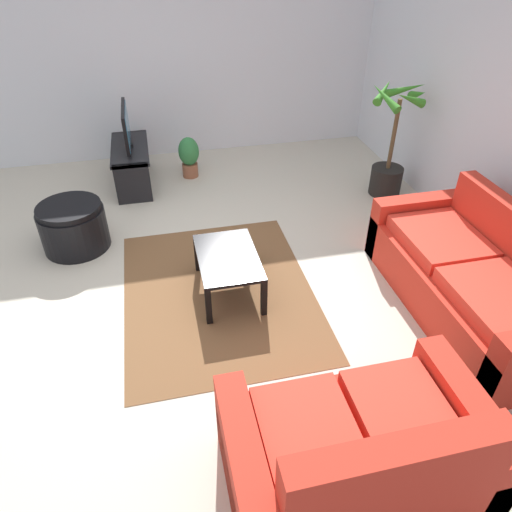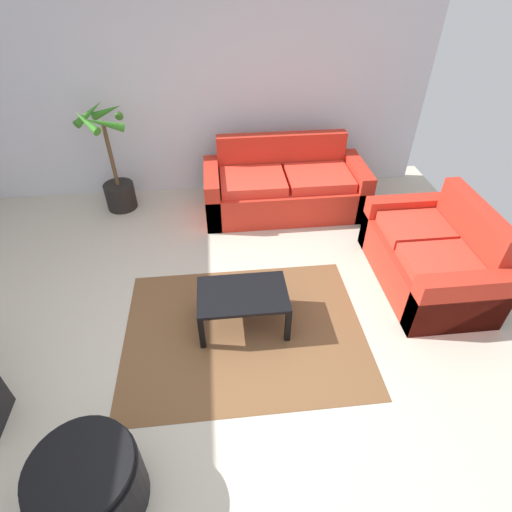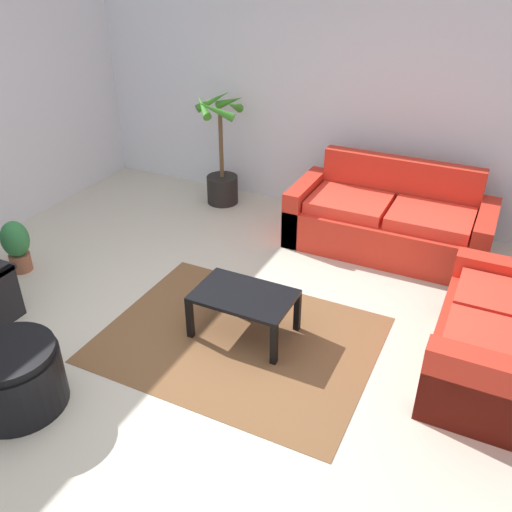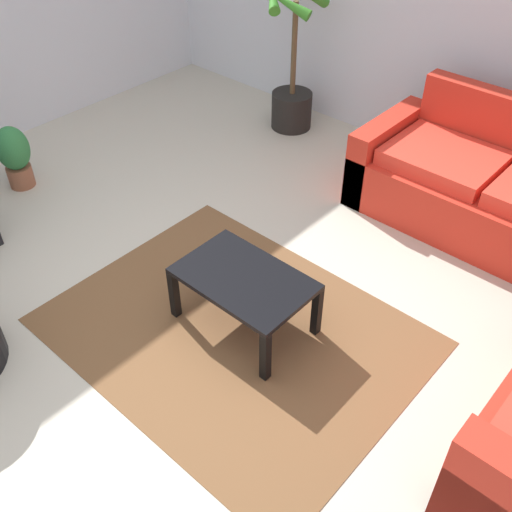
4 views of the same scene
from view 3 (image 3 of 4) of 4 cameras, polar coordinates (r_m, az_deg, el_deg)
The scene contains 9 objects.
ground_plane at distance 4.56m, azimuth -6.72°, elevation -9.07°, with size 6.60×6.60×0.00m, color beige.
wall_back at distance 6.43m, azimuth 7.32°, elevation 16.32°, with size 6.00×0.06×2.70m, color silver.
couch_main at distance 5.89m, azimuth 13.74°, elevation 3.41°, with size 2.04×0.90×0.90m.
couch_loveseat at distance 4.47m, azimuth 24.55°, elevation -8.25°, with size 0.90×1.50×0.90m.
coffee_table at distance 4.44m, azimuth -1.28°, elevation -4.63°, with size 0.81×0.52×0.40m.
area_rug at distance 4.57m, azimuth -1.81°, elevation -8.69°, with size 2.20×1.70×0.01m, color brown.
potted_palm at distance 6.74m, azimuth -3.65°, elevation 9.40°, with size 0.64×0.67×1.35m.
potted_plant_small at distance 5.82m, azimuth -23.83°, elevation 1.13°, with size 0.27×0.27×0.54m.
ottoman at distance 4.22m, azimuth -24.00°, elevation -11.57°, with size 0.67×0.67×0.49m.
Camera 3 is at (2.01, -2.92, 2.88)m, focal length 38.17 mm.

